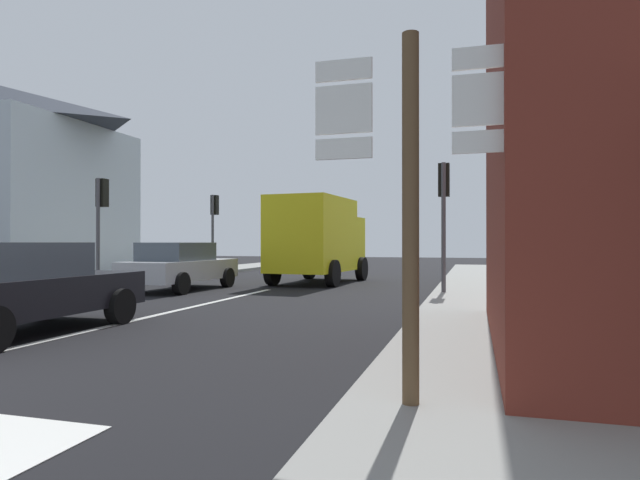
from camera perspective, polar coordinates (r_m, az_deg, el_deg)
The scene contains 11 objects.
ground_plane at distance 14.92m, azimuth -8.35°, elevation -5.92°, with size 80.00×80.00×0.00m, color black.
sidewalk_right at distance 11.61m, azimuth 17.00°, elevation -7.18°, with size 2.54×44.00×0.14m, color gray.
lane_centre_stripe at distance 11.42m, azimuth -16.75°, elevation -7.62°, with size 0.16×12.00×0.01m, color silver.
clapboard_house_left at distance 26.44m, azimuth -30.86°, elevation 5.46°, with size 9.08×8.63×8.11m.
sedan_near at distance 9.81m, azimuth -29.60°, elevation -4.37°, with size 1.97×4.20×1.47m.
sedan_far at distance 17.07m, azimuth -14.68°, elevation -2.65°, with size 2.10×4.27×1.47m.
delivery_truck at distance 19.40m, azimuth -0.25°, elevation 0.26°, with size 2.81×5.15×3.05m.
route_sign_post at distance 4.50m, azimuth 9.65°, elevation 5.36°, with size 1.66×0.14×3.20m.
traffic_light_near_right at distance 14.96m, azimuth 13.06°, elevation 4.40°, with size 0.30×0.49×3.63m.
traffic_light_near_left at distance 18.55m, azimuth -22.29°, elevation 3.26°, with size 0.30×0.49×3.52m.
traffic_light_far_left at distance 25.09m, azimuth -11.21°, elevation 2.55°, with size 0.30×0.49×3.65m.
Camera 1 is at (6.14, -3.52, 1.47)m, focal length 30.04 mm.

